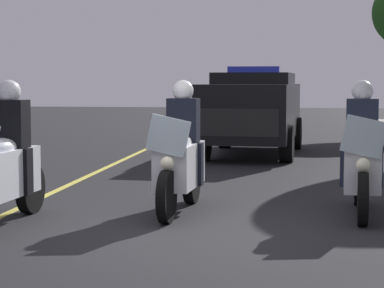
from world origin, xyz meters
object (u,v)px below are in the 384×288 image
police_motorcycle_lead_left (4,166)px  police_suv (253,109)px  police_motorcycle_lead_right (180,159)px  police_motorcycle_trailing (362,160)px

police_motorcycle_lead_left → police_suv: size_ratio=0.43×
police_motorcycle_lead_left → police_motorcycle_lead_right: bearing=118.9°
police_motorcycle_lead_right → police_motorcycle_trailing: same height
police_motorcycle_lead_left → police_motorcycle_lead_right: 2.23m
police_motorcycle_lead_right → police_suv: size_ratio=0.43×
police_motorcycle_trailing → police_suv: bearing=-166.7°
police_suv → police_motorcycle_trailing: bearing=13.3°
police_motorcycle_lead_right → police_suv: (-7.75, 0.53, 0.37)m
police_motorcycle_lead_right → police_motorcycle_trailing: (-0.16, 2.32, 0.00)m
police_motorcycle_lead_left → police_motorcycle_trailing: bearing=106.1°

